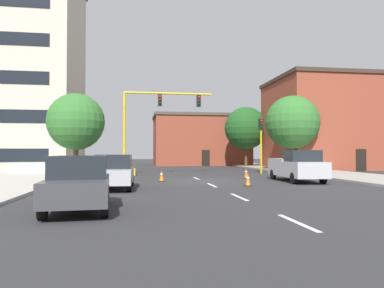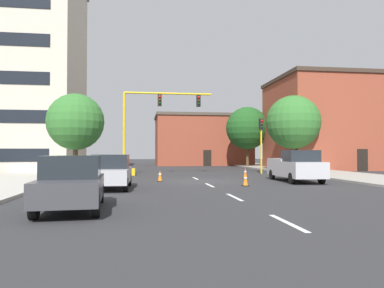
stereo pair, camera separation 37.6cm
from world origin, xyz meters
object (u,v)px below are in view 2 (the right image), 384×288
traffic_signal_gantry (136,148)px  tree_right_mid (293,122)px  traffic_light_pole_right (261,133)px  traffic_cone_roadside_c (245,173)px  traffic_cone_roadside_b (245,180)px  tree_left_near (76,122)px  sedan_silver_near_left (111,171)px  pickup_truck_silver (295,166)px  tree_right_far (247,128)px  sedan_dark_gray_mid_left (72,182)px  traffic_cone_roadside_a (160,176)px

traffic_signal_gantry → tree_right_mid: size_ratio=1.10×
traffic_light_pole_right → traffic_cone_roadside_c: traffic_light_pole_right is taller
traffic_light_pole_right → traffic_cone_roadside_b: traffic_light_pole_right is taller
tree_left_near → traffic_cone_roadside_c: size_ratio=8.31×
traffic_signal_gantry → tree_right_mid: tree_right_mid is taller
tree_right_mid → traffic_cone_roadside_b: 17.28m
tree_left_near → sedan_silver_near_left: (3.26, -8.42, -3.19)m
pickup_truck_silver → traffic_cone_roadside_b: 4.75m
traffic_cone_roadside_b → traffic_light_pole_right: bearing=67.1°
tree_right_far → sedan_dark_gray_mid_left: bearing=-115.6°
traffic_light_pole_right → sedan_silver_near_left: size_ratio=1.06×
sedan_dark_gray_mid_left → traffic_cone_roadside_a: 11.71m
traffic_signal_gantry → traffic_cone_roadside_a: 7.04m
tree_left_near → tree_right_far: (18.06, 17.19, 0.86)m
traffic_signal_gantry → sedan_dark_gray_mid_left: bearing=-95.7°
traffic_light_pole_right → sedan_dark_gray_mid_left: size_ratio=1.04×
sedan_dark_gray_mid_left → tree_right_far: bearing=64.4°
traffic_signal_gantry → traffic_cone_roadside_a: bearing=-76.3°
traffic_signal_gantry → tree_left_near: traffic_signal_gantry is taller
tree_right_mid → traffic_cone_roadside_b: size_ratio=10.58×
tree_right_mid → traffic_cone_roadside_a: size_ratio=10.34×
tree_left_near → tree_right_mid: bearing=17.7°
sedan_dark_gray_mid_left → traffic_signal_gantry: bearing=84.3°
traffic_signal_gantry → traffic_cone_roadside_a: traffic_signal_gantry is taller
traffic_signal_gantry → traffic_cone_roadside_b: 12.33m
traffic_signal_gantry → tree_right_mid: 15.68m
traffic_light_pole_right → sedan_silver_near_left: traffic_light_pole_right is taller
traffic_cone_roadside_b → traffic_cone_roadside_c: size_ratio=0.95×
sedan_dark_gray_mid_left → traffic_cone_roadside_b: 10.71m
sedan_silver_near_left → traffic_signal_gantry: bearing=84.4°
tree_left_near → sedan_dark_gray_mid_left: tree_left_near is taller
traffic_signal_gantry → traffic_cone_roadside_a: (1.61, -6.60, -1.83)m
traffic_cone_roadside_c → pickup_truck_silver: bearing=-54.3°
pickup_truck_silver → tree_right_mid: bearing=66.9°
tree_left_near → sedan_dark_gray_mid_left: (2.58, -15.16, -3.19)m
tree_left_near → traffic_cone_roadside_a: size_ratio=8.58×
traffic_signal_gantry → traffic_cone_roadside_b: size_ratio=11.60×
sedan_silver_near_left → traffic_cone_roadside_c: sedan_silver_near_left is taller
tree_right_mid → sedan_silver_near_left: (-16.14, -14.61, -3.90)m
sedan_silver_near_left → traffic_cone_roadside_b: 7.24m
tree_right_mid → tree_right_far: size_ratio=0.97×
tree_left_near → sedan_silver_near_left: size_ratio=1.36×
sedan_dark_gray_mid_left → traffic_cone_roadside_c: bearing=53.7°
traffic_cone_roadside_b → pickup_truck_silver: bearing=32.0°
tree_left_near → sedan_silver_near_left: bearing=-68.9°
traffic_light_pole_right → traffic_cone_roadside_c: 6.85m
sedan_dark_gray_mid_left → traffic_cone_roadside_c: 16.12m
tree_right_mid → traffic_signal_gantry: bearing=-166.7°
traffic_light_pole_right → sedan_silver_near_left: (-11.86, -11.53, -2.64)m
traffic_cone_roadside_a → traffic_cone_roadside_b: size_ratio=1.02×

